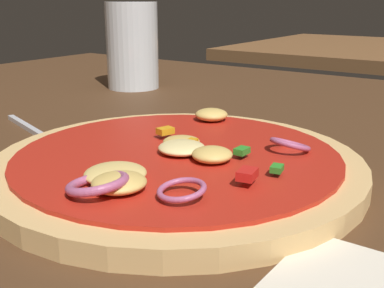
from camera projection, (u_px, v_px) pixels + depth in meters
name	position (u px, v px, depth m)	size (l,w,h in m)	color
dining_table	(218.00, 193.00, 0.38)	(1.42, 1.07, 0.03)	#4C301C
pizza	(177.00, 164.00, 0.37)	(0.29, 0.29, 0.03)	tan
fork	(36.00, 133.00, 0.48)	(0.15, 0.06, 0.01)	silver
beer_glass	(132.00, 49.00, 0.72)	(0.08, 0.08, 0.13)	silver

